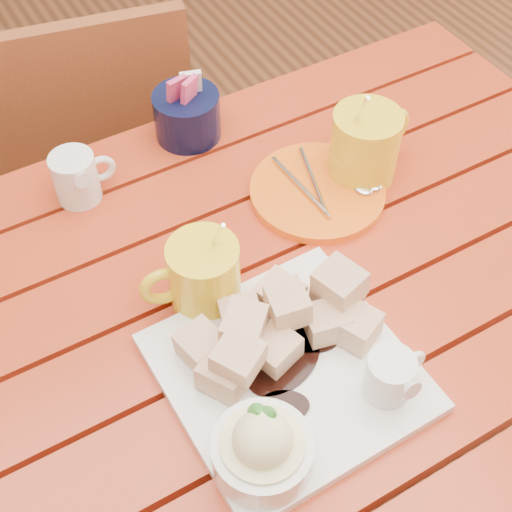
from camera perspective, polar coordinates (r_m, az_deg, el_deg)
ground at (r=1.59m, az=0.46°, el=-19.74°), size 5.00×5.00×0.00m
table at (r=1.01m, az=0.68°, el=-7.22°), size 1.20×0.79×0.75m
dessert_plate at (r=0.82m, az=2.34°, el=-9.58°), size 0.28×0.28×0.11m
coffee_mug_left at (r=0.88m, az=-4.35°, el=-1.54°), size 0.13×0.09×0.15m
coffee_mug_right at (r=1.05m, az=8.79°, el=8.82°), size 0.14×0.10×0.17m
cream_pitcher at (r=1.04m, az=-14.13°, el=6.19°), size 0.09×0.08×0.08m
sugar_caddy at (r=1.12m, az=-5.54°, el=11.22°), size 0.10×0.10×0.11m
orange_saucer at (r=1.04m, az=5.04°, el=5.23°), size 0.20×0.20×0.02m
chair_far at (r=1.51m, az=-13.35°, el=7.05°), size 0.49×0.49×0.87m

